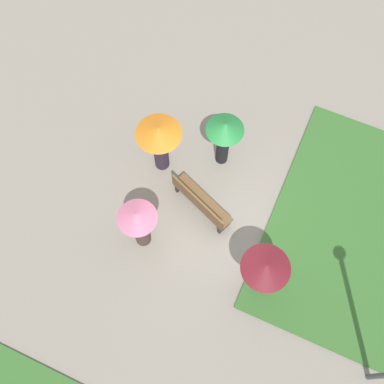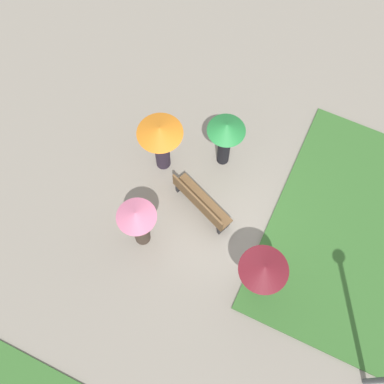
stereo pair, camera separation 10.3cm
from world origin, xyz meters
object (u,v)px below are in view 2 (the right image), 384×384
(crowd_person_maroon, at_px, (262,272))
(crowd_person_orange, at_px, (161,139))
(crowd_person_pink, at_px, (138,222))
(park_bench, at_px, (200,203))
(crowd_person_green, at_px, (226,135))

(crowd_person_maroon, height_order, crowd_person_orange, crowd_person_orange)
(crowd_person_pink, relative_size, crowd_person_maroon, 1.03)
(park_bench, relative_size, crowd_person_pink, 0.99)
(crowd_person_pink, bearing_deg, crowd_person_orange, 99.81)
(crowd_person_green, bearing_deg, park_bench, -20.88)
(crowd_person_maroon, bearing_deg, crowd_person_green, -84.41)
(crowd_person_pink, relative_size, crowd_person_orange, 0.97)
(crowd_person_orange, bearing_deg, crowd_person_pink, -40.66)
(park_bench, bearing_deg, crowd_person_pink, 75.37)
(crowd_person_maroon, bearing_deg, crowd_person_pink, -29.29)
(crowd_person_maroon, bearing_deg, crowd_person_orange, -61.16)
(crowd_person_maroon, relative_size, crowd_person_orange, 0.94)
(crowd_person_green, distance_m, crowd_person_pink, 3.03)
(park_bench, height_order, crowd_person_orange, crowd_person_orange)
(crowd_person_pink, distance_m, crowd_person_orange, 2.16)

